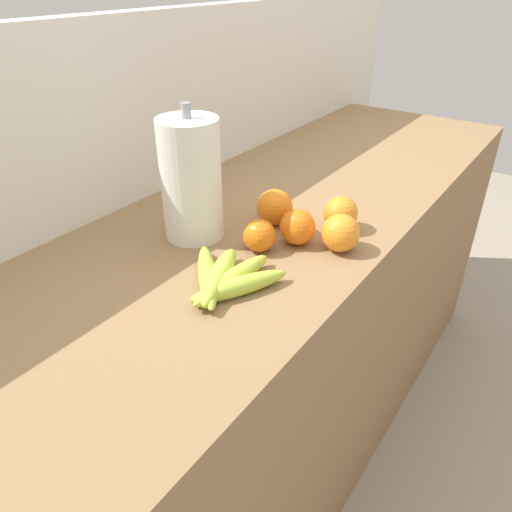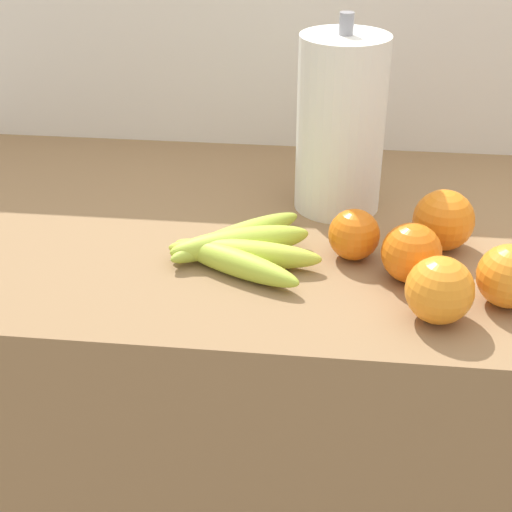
{
  "view_description": "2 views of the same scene",
  "coord_description": "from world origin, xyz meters",
  "px_view_note": "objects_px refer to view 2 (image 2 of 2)",
  "views": [
    {
      "loc": [
        -0.99,
        -0.58,
        1.38
      ],
      "look_at": [
        -0.35,
        -0.13,
        0.91
      ],
      "focal_mm": 33.77,
      "sensor_mm": 36.0,
      "label": 1
    },
    {
      "loc": [
        -0.3,
        -0.98,
        1.38
      ],
      "look_at": [
        -0.4,
        -0.14,
        0.9
      ],
      "focal_mm": 53.27,
      "sensor_mm": 36.0,
      "label": 2
    }
  ],
  "objects_px": {
    "orange_back_right": "(354,235)",
    "banana_bunch": "(239,248)",
    "orange_right": "(444,220)",
    "orange_front": "(440,290)",
    "orange_center": "(411,253)",
    "orange_back_left": "(509,276)",
    "paper_towel_roll": "(341,125)"
  },
  "relations": [
    {
      "from": "paper_towel_roll",
      "to": "banana_bunch",
      "type": "bearing_deg",
      "value": -124.32
    },
    {
      "from": "banana_bunch",
      "to": "paper_towel_roll",
      "type": "bearing_deg",
      "value": 55.68
    },
    {
      "from": "orange_back_left",
      "to": "orange_right",
      "type": "distance_m",
      "value": 0.15
    },
    {
      "from": "banana_bunch",
      "to": "orange_front",
      "type": "xyz_separation_m",
      "value": [
        0.25,
        -0.11,
        0.02
      ]
    },
    {
      "from": "orange_back_left",
      "to": "banana_bunch",
      "type": "bearing_deg",
      "value": 168.54
    },
    {
      "from": "orange_back_left",
      "to": "orange_front",
      "type": "height_order",
      "value": "orange_front"
    },
    {
      "from": "orange_right",
      "to": "orange_front",
      "type": "xyz_separation_m",
      "value": [
        -0.02,
        -0.18,
        -0.0
      ]
    },
    {
      "from": "orange_center",
      "to": "orange_back_left",
      "type": "relative_size",
      "value": 0.99
    },
    {
      "from": "banana_bunch",
      "to": "orange_right",
      "type": "distance_m",
      "value": 0.28
    },
    {
      "from": "orange_center",
      "to": "orange_back_right",
      "type": "xyz_separation_m",
      "value": [
        -0.07,
        0.05,
        -0.0
      ]
    },
    {
      "from": "orange_right",
      "to": "orange_back_right",
      "type": "bearing_deg",
      "value": -160.98
    },
    {
      "from": "orange_center",
      "to": "orange_right",
      "type": "bearing_deg",
      "value": 61.75
    },
    {
      "from": "orange_back_left",
      "to": "paper_towel_roll",
      "type": "height_order",
      "value": "paper_towel_roll"
    },
    {
      "from": "orange_center",
      "to": "orange_back_left",
      "type": "xyz_separation_m",
      "value": [
        0.11,
        -0.04,
        0.0
      ]
    },
    {
      "from": "orange_back_left",
      "to": "orange_right",
      "type": "bearing_deg",
      "value": 115.36
    },
    {
      "from": "orange_back_left",
      "to": "orange_right",
      "type": "xyz_separation_m",
      "value": [
        -0.06,
        0.13,
        0.0
      ]
    },
    {
      "from": "orange_right",
      "to": "orange_back_left",
      "type": "bearing_deg",
      "value": -64.64
    },
    {
      "from": "orange_right",
      "to": "paper_towel_roll",
      "type": "distance_m",
      "value": 0.2
    },
    {
      "from": "orange_front",
      "to": "banana_bunch",
      "type": "bearing_deg",
      "value": 155.89
    },
    {
      "from": "banana_bunch",
      "to": "orange_center",
      "type": "xyz_separation_m",
      "value": [
        0.22,
        -0.02,
        0.02
      ]
    },
    {
      "from": "orange_front",
      "to": "orange_back_left",
      "type": "bearing_deg",
      "value": 26.75
    },
    {
      "from": "banana_bunch",
      "to": "orange_front",
      "type": "relative_size",
      "value": 2.69
    },
    {
      "from": "orange_right",
      "to": "paper_towel_roll",
      "type": "height_order",
      "value": "paper_towel_roll"
    },
    {
      "from": "orange_front",
      "to": "orange_center",
      "type": "bearing_deg",
      "value": 106.65
    },
    {
      "from": "orange_back_right",
      "to": "banana_bunch",
      "type": "bearing_deg",
      "value": -170.27
    },
    {
      "from": "orange_front",
      "to": "paper_towel_roll",
      "type": "bearing_deg",
      "value": 112.77
    },
    {
      "from": "orange_back_right",
      "to": "paper_towel_roll",
      "type": "distance_m",
      "value": 0.18
    },
    {
      "from": "paper_towel_roll",
      "to": "orange_right",
      "type": "bearing_deg",
      "value": -38.48
    },
    {
      "from": "paper_towel_roll",
      "to": "orange_center",
      "type": "bearing_deg",
      "value": -64.76
    },
    {
      "from": "orange_back_left",
      "to": "orange_right",
      "type": "relative_size",
      "value": 0.93
    },
    {
      "from": "banana_bunch",
      "to": "orange_front",
      "type": "distance_m",
      "value": 0.27
    },
    {
      "from": "orange_right",
      "to": "paper_towel_roll",
      "type": "xyz_separation_m",
      "value": [
        -0.15,
        0.12,
        0.09
      ]
    }
  ]
}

